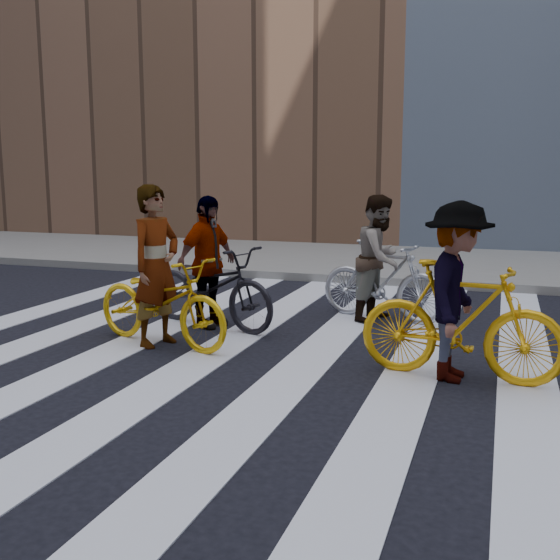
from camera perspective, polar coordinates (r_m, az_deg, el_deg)
The scene contains 11 objects.
ground at distance 7.12m, azimuth -2.08°, elevation -6.99°, with size 100.00×100.00×0.00m, color black.
sidewalk_far at distance 14.22m, azimuth 8.79°, elevation 1.56°, with size 100.00×5.00×0.15m, color gray.
zebra_crosswalk at distance 7.12m, azimuth -2.08°, elevation -6.95°, with size 8.25×10.00×0.01m.
bike_yellow_left at distance 7.73m, azimuth -10.32°, elevation -1.84°, with size 0.69×1.98×1.04m, color #E5AB0C.
bike_silver_mid at distance 8.99m, azimuth 8.94°, elevation -0.05°, with size 0.51×1.82×1.09m, color #B7BAC2.
bike_yellow_right at distance 6.57m, azimuth 15.44°, elevation -3.47°, with size 0.55×1.95×1.17m, color #FFB00E.
bike_dark_rear at distance 8.53m, azimuth -6.03°, elevation -0.56°, with size 0.71×2.05×1.08m, color black.
rider_left at distance 7.69m, azimuth -10.74°, elevation 1.21°, with size 0.68×0.45×1.87m, color slate.
rider_mid at distance 8.95m, azimuth 8.67°, elevation 1.90°, with size 0.83×0.65×1.70m, color slate.
rider_right at distance 6.52m, azimuth 15.12°, elevation -1.00°, with size 1.13×0.65×1.74m, color slate.
rider_rear at distance 8.50m, azimuth -6.37°, elevation 1.57°, with size 1.00×0.42×1.71m, color slate.
Camera 1 is at (2.45, -6.37, 2.03)m, focal length 42.00 mm.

